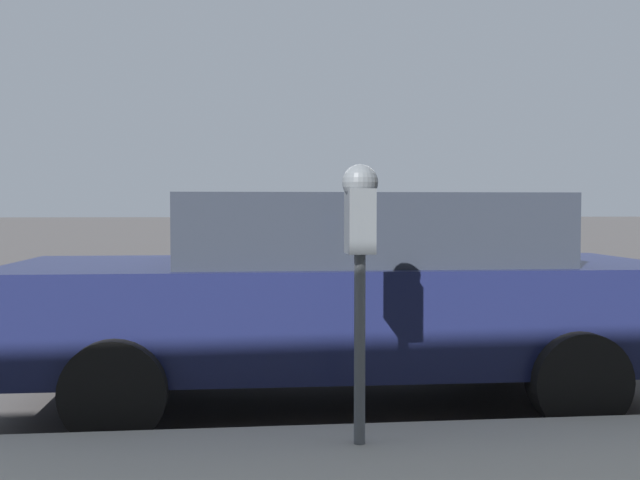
{
  "coord_description": "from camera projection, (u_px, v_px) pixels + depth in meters",
  "views": [
    {
      "loc": [
        -6.44,
        0.97,
        1.42
      ],
      "look_at": [
        -2.19,
        0.52,
        1.24
      ],
      "focal_mm": 42.0,
      "sensor_mm": 36.0,
      "label": 1
    }
  ],
  "objects": [
    {
      "name": "ground_plane",
      "position": [
        352.0,
        370.0,
        6.56
      ],
      "size": [
        220.0,
        220.0,
        0.0
      ],
      "primitive_type": "plane",
      "color": "#3D3A3A"
    },
    {
      "name": "car_navy",
      "position": [
        343.0,
        292.0,
        5.49
      ],
      "size": [
        2.05,
        4.7,
        1.52
      ],
      "rotation": [
        0.0,
        0.0,
        -0.02
      ],
      "color": "#14193D",
      "rests_on": "ground_plane"
    },
    {
      "name": "parking_meter",
      "position": [
        360.0,
        231.0,
        3.92
      ],
      "size": [
        0.21,
        0.19,
        1.48
      ],
      "color": "#4C5156",
      "rests_on": "sidewalk"
    }
  ]
}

